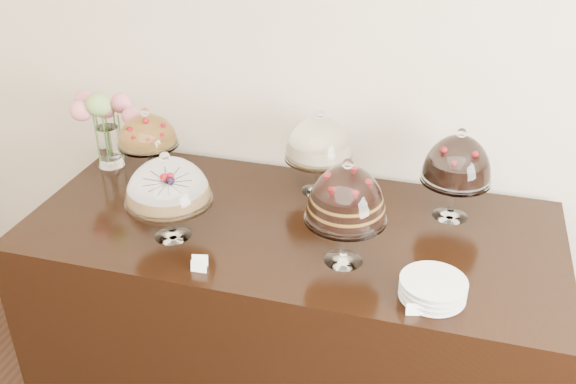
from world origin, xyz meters
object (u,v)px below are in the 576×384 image
(cake_stand_choco_layer, at_px, (346,198))
(flower_vase, at_px, (105,120))
(cake_stand_dark_choco, at_px, (457,163))
(display_counter, at_px, (291,309))
(cake_stand_cheesecake, at_px, (319,142))
(cake_stand_sugar_sponge, at_px, (168,185))
(cake_stand_fruit_tart, at_px, (147,134))
(plate_stack, at_px, (433,289))

(cake_stand_choco_layer, height_order, flower_vase, cake_stand_choco_layer)
(cake_stand_dark_choco, bearing_deg, flower_vase, 179.31)
(display_counter, xyz_separation_m, cake_stand_dark_choco, (0.63, 0.25, 0.70))
(cake_stand_cheesecake, height_order, flower_vase, flower_vase)
(cake_stand_sugar_sponge, relative_size, cake_stand_choco_layer, 0.87)
(cake_stand_sugar_sponge, distance_m, cake_stand_fruit_tart, 0.54)
(cake_stand_dark_choco, height_order, cake_stand_fruit_tart, cake_stand_dark_choco)
(cake_stand_cheesecake, distance_m, flower_vase, 1.03)
(display_counter, height_order, cake_stand_cheesecake, cake_stand_cheesecake)
(cake_stand_fruit_tart, bearing_deg, cake_stand_dark_choco, 1.03)
(cake_stand_sugar_sponge, height_order, cake_stand_dark_choco, cake_stand_dark_choco)
(display_counter, relative_size, flower_vase, 5.39)
(display_counter, distance_m, cake_stand_cheesecake, 0.76)
(display_counter, height_order, cake_stand_fruit_tart, cake_stand_fruit_tart)
(cake_stand_fruit_tart, height_order, flower_vase, flower_vase)
(display_counter, xyz_separation_m, cake_stand_fruit_tart, (-0.75, 0.23, 0.67))
(cake_stand_choco_layer, relative_size, flower_vase, 1.05)
(flower_vase, xyz_separation_m, plate_stack, (1.59, -0.60, -0.21))
(display_counter, bearing_deg, cake_stand_cheesecake, 82.96)
(display_counter, xyz_separation_m, plate_stack, (0.60, -0.33, 0.49))
(cake_stand_dark_choco, height_order, plate_stack, cake_stand_dark_choco)
(cake_stand_fruit_tart, distance_m, plate_stack, 1.47)
(cake_stand_choco_layer, bearing_deg, plate_stack, -21.63)
(cake_stand_sugar_sponge, xyz_separation_m, cake_stand_choco_layer, (0.70, 0.02, 0.04))
(cake_stand_fruit_tart, bearing_deg, cake_stand_sugar_sponge, -54.90)
(plate_stack, bearing_deg, cake_stand_fruit_tart, 157.60)
(cake_stand_sugar_sponge, height_order, flower_vase, flower_vase)
(plate_stack, bearing_deg, cake_stand_choco_layer, 158.37)
(cake_stand_dark_choco, bearing_deg, cake_stand_sugar_sponge, -156.54)
(flower_vase, bearing_deg, cake_stand_cheesecake, 2.16)
(display_counter, xyz_separation_m, cake_stand_sugar_sponge, (-0.44, -0.21, 0.68))
(cake_stand_cheesecake, bearing_deg, cake_stand_fruit_tart, -173.98)
(display_counter, relative_size, cake_stand_cheesecake, 5.62)
(display_counter, bearing_deg, plate_stack, -28.70)
(cake_stand_choco_layer, relative_size, cake_stand_cheesecake, 1.10)
(cake_stand_sugar_sponge, bearing_deg, display_counter, 25.94)
(cake_stand_sugar_sponge, distance_m, cake_stand_cheesecake, 0.71)
(cake_stand_cheesecake, distance_m, plate_stack, 0.88)
(plate_stack, bearing_deg, display_counter, 151.30)
(cake_stand_sugar_sponge, height_order, plate_stack, cake_stand_sugar_sponge)
(cake_stand_fruit_tart, bearing_deg, cake_stand_choco_layer, -22.66)
(flower_vase, bearing_deg, plate_stack, -20.69)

